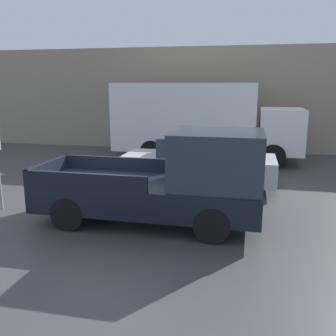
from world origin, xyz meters
name	(u,v)px	position (x,y,z in m)	size (l,w,h in m)	color
ground_plane	(106,211)	(0.00, 0.00, 0.00)	(60.00, 60.00, 0.00)	#3D3D3F
building_wall	(178,99)	(0.00, 9.54, 2.44)	(28.00, 0.15, 4.88)	gray
pickup_truck	(171,182)	(1.81, -0.49, 1.00)	(5.11, 1.97, 2.18)	black
car	(199,162)	(2.01, 2.75, 0.81)	(4.66, 1.87, 1.60)	#B7BABF
delivery_truck	(199,119)	(1.39, 7.10, 1.72)	(7.68, 2.39, 3.21)	white
newspaper_box	(121,138)	(-2.86, 9.22, 0.51)	(0.45, 0.40, 1.02)	#194CB2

